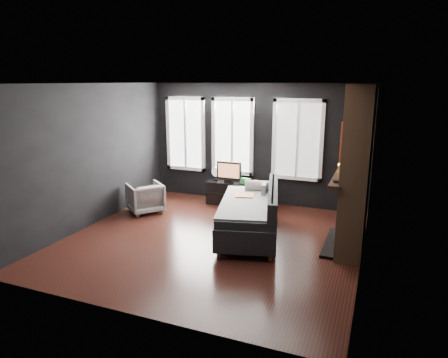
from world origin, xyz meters
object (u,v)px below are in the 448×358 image
at_px(sofa, 249,211).
at_px(book, 267,180).
at_px(media_console, 240,194).
at_px(mug, 256,182).
at_px(mantel_vase, 343,164).
at_px(armchair, 145,196).
at_px(monitor, 229,171).

relative_size(sofa, book, 10.09).
height_order(media_console, mug, mug).
bearing_deg(mantel_vase, mug, 152.36).
relative_size(media_console, book, 6.98).
height_order(armchair, mantel_vase, mantel_vase).
distance_m(armchair, book, 2.66).
bearing_deg(media_console, monitor, -174.74).
bearing_deg(mantel_vase, monitor, 157.87).
xyz_separation_m(sofa, book, (-0.14, 1.69, 0.16)).
height_order(sofa, monitor, monitor).
bearing_deg(monitor, sofa, -57.78).
relative_size(media_console, mug, 11.38).
relative_size(book, mantel_vase, 1.10).
distance_m(armchair, monitor, 1.93).
bearing_deg(book, armchair, -152.74).
distance_m(sofa, mantel_vase, 1.85).
distance_m(media_console, mantel_vase, 2.71).
height_order(armchair, media_console, armchair).
bearing_deg(mug, media_console, 170.74).
relative_size(sofa, media_console, 1.45).
distance_m(sofa, book, 1.70).
bearing_deg(mug, monitor, 176.18).
bearing_deg(sofa, media_console, 99.90).
xyz_separation_m(sofa, monitor, (-1.02, 1.66, 0.31)).
relative_size(armchair, mantel_vase, 3.53).
relative_size(mug, book, 0.61).
bearing_deg(sofa, book, 80.45).
bearing_deg(media_console, armchair, -143.95).
distance_m(sofa, armchair, 2.54).
bearing_deg(book, mug, -163.07).
bearing_deg(mug, book, 16.93).
distance_m(armchair, mantel_vase, 4.12).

